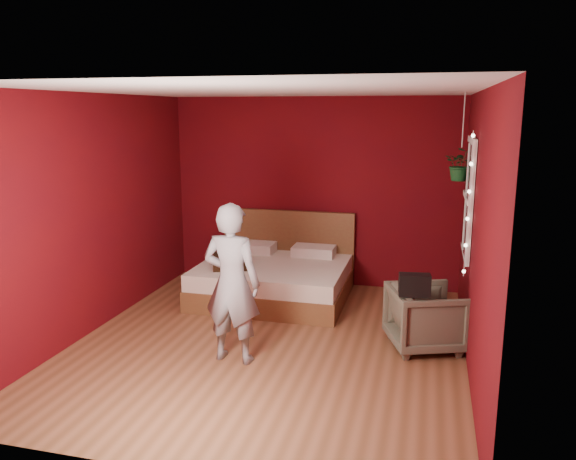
# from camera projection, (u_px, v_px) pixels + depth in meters

# --- Properties ---
(floor) EXTENTS (4.50, 4.50, 0.00)m
(floor) POSITION_uv_depth(u_px,v_px,m) (269.00, 343.00, 5.93)
(floor) COLOR brown
(floor) RESTS_ON ground
(room_walls) EXTENTS (4.04, 4.54, 2.62)m
(room_walls) POSITION_uv_depth(u_px,v_px,m) (268.00, 186.00, 5.58)
(room_walls) COLOR #59090C
(room_walls) RESTS_ON ground
(window) EXTENTS (0.05, 0.97, 1.27)m
(window) POSITION_uv_depth(u_px,v_px,m) (468.00, 197.00, 5.99)
(window) COLOR white
(window) RESTS_ON room_walls
(fairy_lights) EXTENTS (0.04, 0.04, 1.45)m
(fairy_lights) POSITION_uv_depth(u_px,v_px,m) (468.00, 205.00, 5.50)
(fairy_lights) COLOR silver
(fairy_lights) RESTS_ON room_walls
(bed) EXTENTS (1.89, 1.60, 1.04)m
(bed) POSITION_uv_depth(u_px,v_px,m) (275.00, 277.00, 7.37)
(bed) COLOR brown
(bed) RESTS_ON ground
(person) EXTENTS (0.60, 0.42, 1.57)m
(person) POSITION_uv_depth(u_px,v_px,m) (232.00, 283.00, 5.38)
(person) COLOR gray
(person) RESTS_ON ground
(armchair) EXTENTS (0.91, 0.90, 0.65)m
(armchair) POSITION_uv_depth(u_px,v_px,m) (426.00, 318.00, 5.76)
(armchair) COLOR #5E5B4A
(armchair) RESTS_ON ground
(handbag) EXTENTS (0.32, 0.19, 0.21)m
(handbag) POSITION_uv_depth(u_px,v_px,m) (415.00, 285.00, 5.43)
(handbag) COLOR black
(handbag) RESTS_ON armchair
(throw_pillow) EXTENTS (0.55, 0.55, 0.15)m
(throw_pillow) POSITION_uv_depth(u_px,v_px,m) (231.00, 261.00, 7.07)
(throw_pillow) COLOR black
(throw_pillow) RESTS_ON bed
(hanging_plant) EXTENTS (0.35, 0.31, 0.95)m
(hanging_plant) POSITION_uv_depth(u_px,v_px,m) (461.00, 164.00, 6.17)
(hanging_plant) COLOR silver
(hanging_plant) RESTS_ON room_walls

